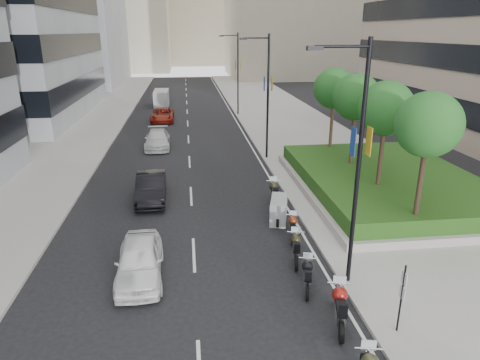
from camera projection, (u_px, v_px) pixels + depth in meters
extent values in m
plane|color=black|center=(239.00, 308.00, 14.96)|extent=(160.00, 160.00, 0.00)
cube|color=#9E9B93|center=(290.00, 124.00, 44.09)|extent=(10.00, 100.00, 0.15)
cube|color=#9E9B93|center=(80.00, 130.00, 41.63)|extent=(8.00, 100.00, 0.15)
cube|color=silver|center=(239.00, 126.00, 43.50)|extent=(0.12, 100.00, 0.01)
cube|color=silver|center=(188.00, 127.00, 42.89)|extent=(0.12, 100.00, 0.01)
cube|color=#A49F99|center=(386.00, 188.00, 25.39)|extent=(10.00, 14.00, 0.40)
cube|color=#193D11|center=(387.00, 178.00, 25.19)|extent=(9.40, 13.40, 0.80)
cylinder|color=#332319|center=(419.00, 189.00, 18.87)|extent=(0.22, 0.22, 4.00)
sphere|color=#1A5422|center=(429.00, 125.00, 17.91)|extent=(2.80, 2.80, 2.80)
cylinder|color=#332319|center=(380.00, 163.00, 22.61)|extent=(0.22, 0.22, 4.00)
sphere|color=#1A5422|center=(386.00, 108.00, 21.66)|extent=(2.80, 2.80, 2.80)
cylinder|color=#332319|center=(352.00, 144.00, 26.36)|extent=(0.22, 0.22, 4.00)
sphere|color=#1A5422|center=(356.00, 97.00, 25.40)|extent=(2.80, 2.80, 2.80)
cylinder|color=#332319|center=(331.00, 130.00, 30.11)|extent=(0.22, 0.22, 4.00)
sphere|color=#1A5422|center=(334.00, 88.00, 29.15)|extent=(2.80, 2.80, 2.80)
cylinder|color=black|center=(358.00, 172.00, 14.92)|extent=(0.16, 0.16, 9.00)
cylinder|color=black|center=(343.00, 46.00, 13.43)|extent=(1.80, 0.10, 0.10)
cube|color=black|center=(315.00, 48.00, 13.34)|extent=(0.50, 0.22, 0.14)
cube|color=gold|center=(369.00, 141.00, 14.59)|extent=(0.02, 0.45, 1.00)
cube|color=navy|center=(353.00, 142.00, 14.52)|extent=(0.02, 0.45, 1.00)
cylinder|color=black|center=(268.00, 99.00, 30.84)|extent=(0.16, 0.16, 9.00)
cylinder|color=black|center=(256.00, 38.00, 29.35)|extent=(1.80, 0.10, 0.10)
cube|color=black|center=(243.00, 39.00, 29.26)|extent=(0.50, 0.22, 0.14)
cube|color=gold|center=(272.00, 84.00, 30.51)|extent=(0.02, 0.45, 1.00)
cube|color=navy|center=(264.00, 84.00, 30.45)|extent=(0.02, 0.45, 1.00)
cylinder|color=black|center=(238.00, 75.00, 47.70)|extent=(0.16, 0.16, 9.00)
cylinder|color=black|center=(230.00, 35.00, 46.21)|extent=(1.80, 0.10, 0.10)
cube|color=black|center=(221.00, 36.00, 46.12)|extent=(0.50, 0.22, 0.14)
cube|color=gold|center=(240.00, 65.00, 47.37)|extent=(0.02, 0.45, 1.00)
cube|color=navy|center=(235.00, 65.00, 47.31)|extent=(0.02, 0.45, 1.00)
cylinder|color=black|center=(401.00, 301.00, 13.24)|extent=(0.06, 0.06, 2.50)
cube|color=silver|center=(404.00, 279.00, 12.98)|extent=(0.02, 0.32, 0.42)
cube|color=silver|center=(402.00, 293.00, 13.14)|extent=(0.02, 0.32, 0.42)
cylinder|color=silver|center=(369.00, 349.00, 11.47)|extent=(0.75, 0.20, 0.05)
cylinder|color=black|center=(341.00, 333.00, 13.22)|extent=(0.30, 0.68, 0.67)
cylinder|color=black|center=(337.00, 300.00, 14.84)|extent=(0.30, 0.68, 0.67)
cube|color=silver|center=(340.00, 311.00, 13.92)|extent=(0.55, 0.97, 0.45)
sphere|color=maroon|center=(340.00, 294.00, 14.12)|extent=(0.52, 0.52, 0.52)
cube|color=black|center=(341.00, 309.00, 13.50)|extent=(0.50, 0.86, 0.17)
cylinder|color=silver|center=(340.00, 283.00, 14.31)|extent=(0.79, 0.26, 0.05)
cylinder|color=black|center=(307.00, 293.00, 15.32)|extent=(0.25, 0.58, 0.57)
cylinder|color=black|center=(307.00, 271.00, 16.69)|extent=(0.25, 0.58, 0.57)
cube|color=silver|center=(307.00, 279.00, 15.91)|extent=(0.47, 0.83, 0.39)
sphere|color=black|center=(308.00, 266.00, 16.08)|extent=(0.44, 0.44, 0.44)
cube|color=black|center=(308.00, 276.00, 15.56)|extent=(0.42, 0.73, 0.15)
cylinder|color=silver|center=(308.00, 258.00, 16.24)|extent=(0.67, 0.22, 0.05)
cylinder|color=black|center=(296.00, 264.00, 17.20)|extent=(0.24, 0.62, 0.61)
cylinder|color=black|center=(295.00, 245.00, 18.68)|extent=(0.24, 0.62, 0.61)
cube|color=silver|center=(296.00, 251.00, 17.84)|extent=(0.46, 0.88, 0.41)
sphere|color=black|center=(296.00, 239.00, 18.02)|extent=(0.47, 0.47, 0.47)
cube|color=black|center=(296.00, 248.00, 17.46)|extent=(0.42, 0.78, 0.16)
cylinder|color=silver|center=(296.00, 232.00, 18.20)|extent=(0.72, 0.20, 0.05)
cylinder|color=black|center=(292.00, 240.00, 19.23)|extent=(0.24, 0.56, 0.55)
cylinder|color=black|center=(293.00, 226.00, 20.57)|extent=(0.24, 0.56, 0.55)
cube|color=silver|center=(293.00, 230.00, 19.81)|extent=(0.45, 0.80, 0.38)
sphere|color=maroon|center=(293.00, 221.00, 19.98)|extent=(0.43, 0.43, 0.43)
cube|color=black|center=(293.00, 227.00, 19.47)|extent=(0.41, 0.71, 0.14)
cylinder|color=silver|center=(293.00, 215.00, 20.14)|extent=(0.65, 0.21, 0.04)
cylinder|color=black|center=(278.00, 221.00, 21.04)|extent=(0.26, 0.59, 0.58)
cylinder|color=black|center=(279.00, 210.00, 22.44)|extent=(0.26, 0.59, 0.58)
cube|color=gray|center=(279.00, 210.00, 21.64)|extent=(1.27, 2.10, 1.17)
cylinder|color=black|center=(276.00, 205.00, 22.96)|extent=(0.20, 0.69, 0.68)
cylinder|color=black|center=(273.00, 193.00, 24.61)|extent=(0.20, 0.69, 0.68)
cube|color=silver|center=(274.00, 196.00, 23.67)|extent=(0.42, 0.96, 0.46)
sphere|color=#2B2A18|center=(274.00, 187.00, 23.88)|extent=(0.52, 0.52, 0.52)
cube|color=black|center=(275.00, 192.00, 23.25)|extent=(0.39, 0.85, 0.17)
cylinder|color=silver|center=(274.00, 181.00, 24.08)|extent=(0.81, 0.14, 0.05)
imported|color=white|center=(140.00, 260.00, 16.58)|extent=(1.90, 4.41, 1.48)
imported|color=black|center=(151.00, 187.00, 24.28)|extent=(1.74, 4.65, 1.52)
imported|color=#BBBABD|center=(157.00, 139.00, 35.27)|extent=(2.09, 4.93, 1.42)
imported|color=maroon|center=(162.00, 115.00, 45.55)|extent=(2.37, 5.09, 1.41)
cube|color=silver|center=(161.00, 98.00, 54.98)|extent=(1.80, 4.71, 1.98)
cube|color=silver|center=(161.00, 104.00, 53.46)|extent=(1.79, 1.14, 1.03)
cylinder|color=black|center=(155.00, 105.00, 53.52)|extent=(0.24, 0.66, 0.66)
cylinder|color=black|center=(167.00, 105.00, 53.69)|extent=(0.24, 0.66, 0.66)
cylinder|color=black|center=(157.00, 102.00, 56.51)|extent=(0.24, 0.66, 0.66)
cylinder|color=black|center=(168.00, 101.00, 56.69)|extent=(0.24, 0.66, 0.66)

